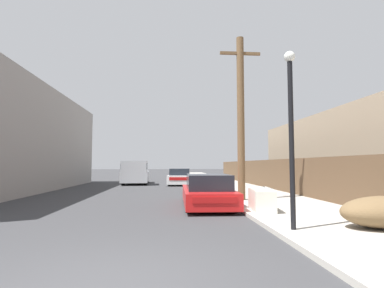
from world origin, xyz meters
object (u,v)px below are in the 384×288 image
at_px(car_parked_mid, 180,177).
at_px(street_lamp, 291,123).
at_px(discarded_fridge, 262,199).
at_px(parked_sports_car_red, 208,192).
at_px(pickup_truck, 135,173).
at_px(utility_pole, 241,115).

xyz_separation_m(car_parked_mid, street_lamp, (1.93, -17.67, 1.99)).
height_order(discarded_fridge, street_lamp, street_lamp).
bearing_deg(parked_sports_car_red, pickup_truck, 108.73).
bearing_deg(utility_pole, car_parked_mid, 100.53).
xyz_separation_m(discarded_fridge, pickup_truck, (-5.82, 15.60, 0.47)).
distance_m(parked_sports_car_red, car_parked_mid, 12.91).
bearing_deg(parked_sports_car_red, discarded_fridge, -47.34).
height_order(discarded_fridge, parked_sports_car_red, parked_sports_car_red).
bearing_deg(utility_pole, street_lamp, -92.44).
bearing_deg(pickup_truck, car_parked_mid, 164.34).
bearing_deg(discarded_fridge, parked_sports_car_red, 138.46).
distance_m(utility_pole, street_lamp, 6.04).
xyz_separation_m(discarded_fridge, utility_pole, (0.06, 2.95, 3.32)).
height_order(car_parked_mid, street_lamp, street_lamp).
xyz_separation_m(car_parked_mid, pickup_truck, (-3.70, 0.90, 0.34)).
relative_size(parked_sports_car_red, pickup_truck, 0.89).
height_order(parked_sports_car_red, street_lamp, street_lamp).
xyz_separation_m(pickup_truck, street_lamp, (5.63, -18.57, 1.66)).
bearing_deg(car_parked_mid, discarded_fridge, -76.81).
bearing_deg(parked_sports_car_red, utility_pole, 36.66).
height_order(parked_sports_car_red, utility_pole, utility_pole).
bearing_deg(discarded_fridge, street_lamp, -86.25).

